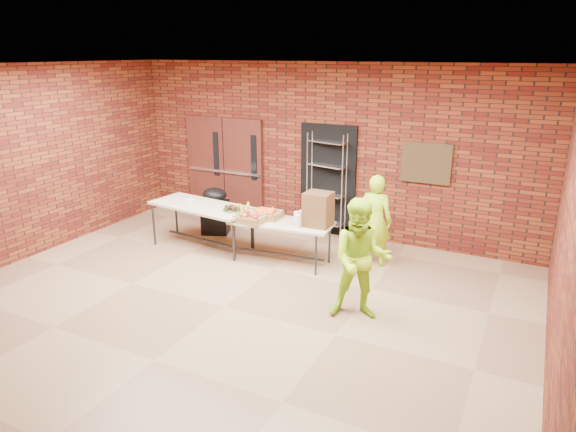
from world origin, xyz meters
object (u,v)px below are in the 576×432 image
at_px(wire_rack, 326,186).
at_px(coffee_dispenser, 318,209).
at_px(volunteer_man, 361,260).
at_px(table_right, 282,225).
at_px(volunteer_woman, 375,220).
at_px(covered_grill, 215,210).
at_px(table_left, 202,208).

xyz_separation_m(wire_rack, coffee_dispenser, (0.45, -1.41, -0.01)).
bearing_deg(coffee_dispenser, volunteer_man, -48.35).
xyz_separation_m(table_right, volunteer_woman, (1.42, 0.57, 0.13)).
bearing_deg(wire_rack, coffee_dispenser, -59.73).
xyz_separation_m(covered_grill, volunteer_woman, (3.20, -0.11, 0.31)).
relative_size(wire_rack, volunteer_man, 1.21).
distance_m(coffee_dispenser, covered_grill, 2.52).
bearing_deg(wire_rack, volunteer_woman, -24.12).
xyz_separation_m(table_left, volunteer_woman, (2.98, 0.61, 0.04)).
height_order(wire_rack, covered_grill, wire_rack).
bearing_deg(coffee_dispenser, table_left, -176.36).
distance_m(table_left, covered_grill, 0.81).
xyz_separation_m(coffee_dispenser, volunteer_man, (1.17, -1.32, -0.15)).
relative_size(table_right, covered_grill, 1.94).
bearing_deg(table_left, wire_rack, 48.81).
distance_m(wire_rack, table_right, 1.55).
distance_m(wire_rack, covered_grill, 2.19).
height_order(table_left, volunteer_woman, volunteer_woman).
height_order(wire_rack, volunteer_man, wire_rack).
distance_m(table_right, covered_grill, 1.92).
xyz_separation_m(wire_rack, table_right, (-0.17, -1.50, -0.35)).
height_order(wire_rack, coffee_dispenser, wire_rack).
bearing_deg(table_right, covered_grill, 153.49).
height_order(table_right, coffee_dispenser, coffee_dispenser).
relative_size(table_right, volunteer_woman, 1.15).
height_order(coffee_dispenser, volunteer_man, volunteer_man).
xyz_separation_m(table_left, covered_grill, (-0.23, 0.73, -0.27)).
bearing_deg(covered_grill, volunteer_man, -48.76).
xyz_separation_m(wire_rack, volunteer_woman, (1.25, -0.94, -0.22)).
relative_size(table_right, coffee_dispenser, 3.16).
bearing_deg(volunteer_man, coffee_dispenser, 112.07).
distance_m(volunteer_woman, volunteer_man, 1.84).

